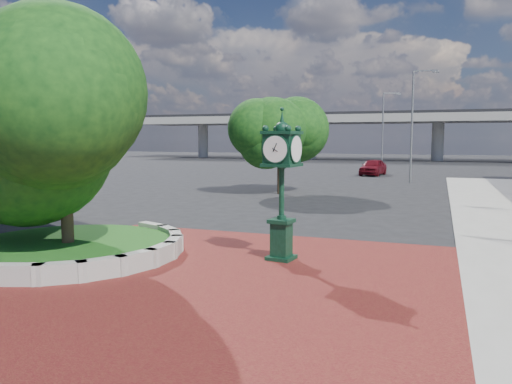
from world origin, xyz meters
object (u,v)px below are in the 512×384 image
Objects in this scene: street_lamp_near at (415,117)px; parked_car at (373,167)px; post_clock at (282,179)px; street_lamp_far at (385,125)px.

parked_car is at bearing 119.67° from street_lamp_near.
post_clock is 0.95× the size of parked_car.
street_lamp_near is (3.96, -6.94, 4.33)m from parked_car.
street_lamp_far reaches higher than post_clock.
street_lamp_near reaches higher than street_lamp_far.
parked_car is at bearing 92.84° from post_clock.
post_clock is 0.51× the size of street_lamp_far.
street_lamp_far is at bearing 92.10° from post_clock.
street_lamp_near is at bearing -75.44° from street_lamp_far.
parked_car is at bearing -91.29° from street_lamp_far.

